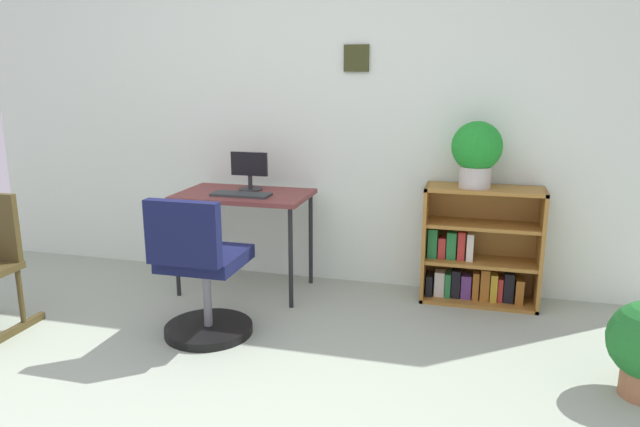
% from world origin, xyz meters
% --- Properties ---
extents(wall_back, '(5.20, 0.12, 2.51)m').
position_xyz_m(wall_back, '(0.00, 2.15, 1.25)').
color(wall_back, silver).
rests_on(wall_back, ground_plane).
extents(desk, '(0.90, 0.56, 0.71)m').
position_xyz_m(desk, '(-0.30, 1.73, 0.64)').
color(desk, brown).
rests_on(desk, ground_plane).
extents(monitor, '(0.26, 0.17, 0.27)m').
position_xyz_m(monitor, '(-0.29, 1.82, 0.85)').
color(monitor, '#262628').
rests_on(monitor, desk).
extents(keyboard, '(0.40, 0.15, 0.02)m').
position_xyz_m(keyboard, '(-0.28, 1.63, 0.71)').
color(keyboard, '#2F3736').
rests_on(keyboard, desk).
extents(office_chair, '(0.52, 0.55, 0.86)m').
position_xyz_m(office_chair, '(-0.24, 0.92, 0.37)').
color(office_chair, black).
rests_on(office_chair, ground_plane).
extents(bookshelf_low, '(0.76, 0.30, 0.79)m').
position_xyz_m(bookshelf_low, '(1.28, 1.95, 0.35)').
color(bookshelf_low, olive).
rests_on(bookshelf_low, ground_plane).
extents(potted_plant_on_shelf, '(0.32, 0.32, 0.43)m').
position_xyz_m(potted_plant_on_shelf, '(1.24, 1.90, 1.03)').
color(potted_plant_on_shelf, '#B7B2A8').
rests_on(potted_plant_on_shelf, bookshelf_low).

